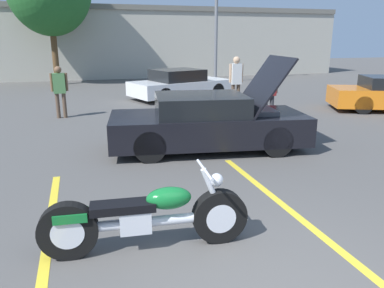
# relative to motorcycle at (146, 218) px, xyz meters

# --- Properties ---
(parking_stripe_foreground) EXTENTS (0.12, 5.68, 0.01)m
(parking_stripe_foreground) POSITION_rel_motorcycle_xyz_m (-1.15, 0.03, -0.40)
(parking_stripe_foreground) COLOR yellow
(parking_stripe_foreground) RESTS_ON ground
(parking_stripe_middle) EXTENTS (0.12, 5.68, 0.01)m
(parking_stripe_middle) POSITION_rel_motorcycle_xyz_m (2.18, 0.03, -0.40)
(parking_stripe_middle) COLOR yellow
(parking_stripe_middle) RESTS_ON ground
(far_building) EXTENTS (32.00, 4.20, 4.40)m
(far_building) POSITION_rel_motorcycle_xyz_m (0.97, 21.81, 1.93)
(far_building) COLOR #B2AD9E
(far_building) RESTS_ON ground
(motorcycle) EXTENTS (2.45, 0.70, 0.97)m
(motorcycle) POSITION_rel_motorcycle_xyz_m (0.00, 0.00, 0.00)
(motorcycle) COLOR black
(motorcycle) RESTS_ON ground
(show_car_hood_open) EXTENTS (4.52, 2.38, 2.05)m
(show_car_hood_open) POSITION_rel_motorcycle_xyz_m (2.08, 3.79, 0.20)
(show_car_hood_open) COLOR black
(show_car_hood_open) RESTS_ON ground
(parked_car_mid_row) EXTENTS (4.55, 3.07, 1.21)m
(parked_car_mid_row) POSITION_rel_motorcycle_xyz_m (3.42, 11.29, 0.16)
(parked_car_mid_row) COLOR white
(parked_car_mid_row) RESTS_ON ground
(spectator_near_motorcycle) EXTENTS (0.52, 0.22, 1.70)m
(spectator_near_motorcycle) POSITION_rel_motorcycle_xyz_m (4.65, 5.81, 0.61)
(spectator_near_motorcycle) COLOR #333338
(spectator_near_motorcycle) RESTS_ON ground
(spectator_by_show_car) EXTENTS (0.52, 0.24, 1.84)m
(spectator_by_show_car) POSITION_rel_motorcycle_xyz_m (4.61, 8.18, 0.70)
(spectator_by_show_car) COLOR brown
(spectator_by_show_car) RESTS_ON ground
(spectator_midground) EXTENTS (0.52, 0.21, 1.61)m
(spectator_midground) POSITION_rel_motorcycle_xyz_m (-1.23, 8.42, 0.55)
(spectator_midground) COLOR brown
(spectator_midground) RESTS_ON ground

